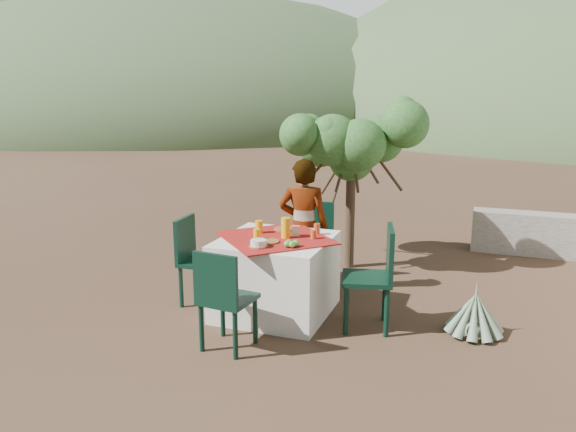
# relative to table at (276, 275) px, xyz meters

# --- Properties ---
(ground) EXTENTS (160.00, 160.00, 0.00)m
(ground) POSITION_rel_table_xyz_m (-0.60, -0.38, -0.38)
(ground) COLOR #3C261B
(ground) RESTS_ON ground
(table) EXTENTS (1.30, 1.30, 0.76)m
(table) POSITION_rel_table_xyz_m (0.00, 0.00, 0.00)
(table) COLOR white
(table) RESTS_ON ground
(chair_far) EXTENTS (0.43, 0.43, 0.91)m
(chair_far) POSITION_rel_table_xyz_m (0.06, 0.99, 0.12)
(chair_far) COLOR black
(chair_far) RESTS_ON ground
(chair_near) EXTENTS (0.44, 0.44, 0.87)m
(chair_near) POSITION_rel_table_xyz_m (-0.10, -0.92, 0.11)
(chair_near) COLOR black
(chair_near) RESTS_ON ground
(chair_left) EXTENTS (0.44, 0.44, 0.89)m
(chair_left) POSITION_rel_table_xyz_m (-0.86, -0.03, 0.11)
(chair_left) COLOR black
(chair_left) RESTS_ON ground
(chair_right) EXTENTS (0.53, 0.53, 0.95)m
(chair_right) POSITION_rel_table_xyz_m (0.98, -0.03, 0.15)
(chair_right) COLOR black
(chair_right) RESTS_ON ground
(person) EXTENTS (0.58, 0.42, 1.45)m
(person) POSITION_rel_table_xyz_m (0.07, 0.62, 0.35)
(person) COLOR #8C6651
(person) RESTS_ON ground
(shrub_tree) EXTENTS (1.52, 1.49, 1.79)m
(shrub_tree) POSITION_rel_table_xyz_m (0.38, 1.70, 1.03)
(shrub_tree) COLOR #463023
(shrub_tree) RESTS_ON ground
(agave) EXTENTS (0.51, 0.53, 0.56)m
(agave) POSITION_rel_table_xyz_m (1.85, 0.14, -0.19)
(agave) COLOR gray
(agave) RESTS_ON ground
(hill_near_left) EXTENTS (40.00, 40.00, 16.00)m
(hill_near_left) POSITION_rel_table_xyz_m (-18.60, 29.62, -0.38)
(hill_near_left) COLOR #3D532F
(hill_near_left) RESTS_ON ground
(hill_far_center) EXTENTS (60.00, 60.00, 24.00)m
(hill_far_center) POSITION_rel_table_xyz_m (-4.60, 51.62, -0.38)
(hill_far_center) COLOR slate
(hill_far_center) RESTS_ON ground
(plate_far) EXTENTS (0.21, 0.21, 0.01)m
(plate_far) POSITION_rel_table_xyz_m (-0.03, 0.31, 0.39)
(plate_far) COLOR brown
(plate_far) RESTS_ON table
(plate_near) EXTENTS (0.21, 0.21, 0.01)m
(plate_near) POSITION_rel_table_xyz_m (-0.00, -0.19, 0.39)
(plate_near) COLOR brown
(plate_near) RESTS_ON table
(glass_far) EXTENTS (0.08, 0.08, 0.12)m
(glass_far) POSITION_rel_table_xyz_m (-0.21, 0.10, 0.44)
(glass_far) COLOR yellow
(glass_far) RESTS_ON table
(glass_near) EXTENTS (0.07, 0.07, 0.11)m
(glass_near) POSITION_rel_table_xyz_m (-0.13, -0.15, 0.43)
(glass_near) COLOR yellow
(glass_near) RESTS_ON table
(juice_pitcher) EXTENTS (0.09, 0.09, 0.20)m
(juice_pitcher) POSITION_rel_table_xyz_m (0.10, 0.02, 0.48)
(juice_pitcher) COLOR yellow
(juice_pitcher) RESTS_ON table
(bowl_plate) EXTENTS (0.17, 0.17, 0.01)m
(bowl_plate) POSITION_rel_table_xyz_m (-0.02, -0.36, 0.39)
(bowl_plate) COLOR brown
(bowl_plate) RESTS_ON table
(white_bowl) EXTENTS (0.15, 0.15, 0.05)m
(white_bowl) POSITION_rel_table_xyz_m (-0.02, -0.36, 0.42)
(white_bowl) COLOR white
(white_bowl) RESTS_ON bowl_plate
(jar_left) EXTENTS (0.05, 0.05, 0.08)m
(jar_left) POSITION_rel_table_xyz_m (0.36, 0.07, 0.42)
(jar_left) COLOR #C74F23
(jar_left) RESTS_ON table
(jar_right) EXTENTS (0.06, 0.06, 0.10)m
(jar_right) POSITION_rel_table_xyz_m (0.33, 0.28, 0.43)
(jar_right) COLOR #C74F23
(jar_right) RESTS_ON table
(napkin_holder) EXTENTS (0.08, 0.06, 0.10)m
(napkin_holder) POSITION_rel_table_xyz_m (0.16, 0.12, 0.43)
(napkin_holder) COLOR white
(napkin_holder) RESTS_ON table
(fruit_cluster) EXTENTS (0.13, 0.12, 0.06)m
(fruit_cluster) POSITION_rel_table_xyz_m (0.25, -0.26, 0.41)
(fruit_cluster) COLOR #5E9E39
(fruit_cluster) RESTS_ON table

